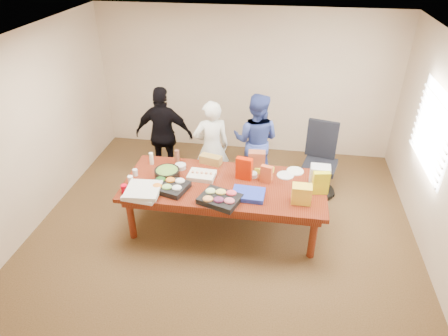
% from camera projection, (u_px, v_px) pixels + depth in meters
% --- Properties ---
extents(floor, '(5.50, 5.00, 0.02)m').
position_uv_depth(floor, '(224.00, 226.00, 5.93)').
color(floor, '#47301E').
rests_on(floor, ground).
extents(ceiling, '(5.50, 5.00, 0.02)m').
position_uv_depth(ceiling, '(224.00, 41.00, 4.52)').
color(ceiling, white).
rests_on(ceiling, wall_back).
extents(wall_back, '(5.50, 0.04, 2.70)m').
position_uv_depth(wall_back, '(245.00, 83.00, 7.33)').
color(wall_back, beige).
rests_on(wall_back, floor).
extents(wall_front, '(5.50, 0.04, 2.70)m').
position_uv_depth(wall_front, '(175.00, 294.00, 3.12)').
color(wall_front, beige).
rests_on(wall_front, floor).
extents(wall_left, '(0.04, 5.00, 2.70)m').
position_uv_depth(wall_left, '(32.00, 131.00, 5.59)').
color(wall_left, beige).
rests_on(wall_left, floor).
extents(wall_right, '(0.04, 5.00, 2.70)m').
position_uv_depth(wall_right, '(446.00, 162.00, 4.85)').
color(wall_right, beige).
rests_on(wall_right, floor).
extents(window_panel, '(0.03, 1.40, 1.10)m').
position_uv_depth(window_panel, '(433.00, 130.00, 5.29)').
color(window_panel, white).
rests_on(window_panel, wall_right).
extents(window_blinds, '(0.04, 1.36, 1.00)m').
position_uv_depth(window_blinds, '(429.00, 130.00, 5.29)').
color(window_blinds, beige).
rests_on(window_blinds, wall_right).
extents(conference_table, '(2.80, 1.20, 0.75)m').
position_uv_depth(conference_table, '(224.00, 205.00, 5.73)').
color(conference_table, '#4C1C0F').
rests_on(conference_table, floor).
extents(office_chair, '(0.71, 0.71, 1.16)m').
position_uv_depth(office_chair, '(320.00, 163.00, 6.35)').
color(office_chair, black).
rests_on(office_chair, floor).
extents(person_center, '(0.68, 0.56, 1.59)m').
position_uv_depth(person_center, '(212.00, 147.00, 6.35)').
color(person_center, silver).
rests_on(person_center, floor).
extents(person_right, '(0.87, 0.73, 1.62)m').
position_uv_depth(person_right, '(256.00, 140.00, 6.53)').
color(person_right, '#324390').
rests_on(person_right, floor).
extents(person_left, '(0.98, 0.41, 1.66)m').
position_uv_depth(person_left, '(164.00, 135.00, 6.66)').
color(person_left, black).
rests_on(person_left, floor).
extents(veggie_tray, '(0.58, 0.51, 0.08)m').
position_uv_depth(veggie_tray, '(169.00, 186.00, 5.41)').
color(veggie_tray, black).
rests_on(veggie_tray, conference_table).
extents(fruit_tray, '(0.60, 0.53, 0.08)m').
position_uv_depth(fruit_tray, '(220.00, 199.00, 5.16)').
color(fruit_tray, black).
rests_on(fruit_tray, conference_table).
extents(sheet_cake, '(0.39, 0.30, 0.07)m').
position_uv_depth(sheet_cake, '(202.00, 175.00, 5.66)').
color(sheet_cake, silver).
rests_on(sheet_cake, conference_table).
extents(salad_bowl, '(0.42, 0.42, 0.12)m').
position_uv_depth(salad_bowl, '(167.00, 173.00, 5.66)').
color(salad_bowl, black).
rests_on(salad_bowl, conference_table).
extents(chip_bag_blue, '(0.44, 0.34, 0.06)m').
position_uv_depth(chip_bag_blue, '(248.00, 194.00, 5.26)').
color(chip_bag_blue, '#2034AE').
rests_on(chip_bag_blue, conference_table).
extents(chip_bag_red, '(0.24, 0.13, 0.33)m').
position_uv_depth(chip_bag_red, '(244.00, 169.00, 5.56)').
color(chip_bag_red, '#BB1D00').
rests_on(chip_bag_red, conference_table).
extents(chip_bag_yellow, '(0.23, 0.12, 0.32)m').
position_uv_depth(chip_bag_yellow, '(321.00, 183.00, 5.26)').
color(chip_bag_yellow, yellow).
rests_on(chip_bag_yellow, conference_table).
extents(chip_bag_orange, '(0.18, 0.12, 0.25)m').
position_uv_depth(chip_bag_orange, '(266.00, 174.00, 5.51)').
color(chip_bag_orange, '#C34A21').
rests_on(chip_bag_orange, conference_table).
extents(mayo_jar, '(0.10, 0.10, 0.14)m').
position_uv_depth(mayo_jar, '(243.00, 171.00, 5.69)').
color(mayo_jar, white).
rests_on(mayo_jar, conference_table).
extents(mustard_bottle, '(0.08, 0.08, 0.18)m').
position_uv_depth(mustard_bottle, '(244.00, 165.00, 5.80)').
color(mustard_bottle, yellow).
rests_on(mustard_bottle, conference_table).
extents(dressing_bottle, '(0.09, 0.09, 0.22)m').
position_uv_depth(dressing_bottle, '(177.00, 157.00, 5.97)').
color(dressing_bottle, brown).
rests_on(dressing_bottle, conference_table).
extents(ranch_bottle, '(0.06, 0.06, 0.19)m').
position_uv_depth(ranch_bottle, '(151.00, 159.00, 5.95)').
color(ranch_bottle, '#EFEDCA').
rests_on(ranch_bottle, conference_table).
extents(banana_bunch, '(0.28, 0.21, 0.08)m').
position_uv_depth(banana_bunch, '(264.00, 170.00, 5.77)').
color(banana_bunch, yellow).
rests_on(banana_bunch, conference_table).
extents(bread_loaf, '(0.35, 0.22, 0.13)m').
position_uv_depth(bread_loaf, '(211.00, 160.00, 5.98)').
color(bread_loaf, olive).
rests_on(bread_loaf, conference_table).
extents(kraft_bag, '(0.25, 0.16, 0.32)m').
position_uv_depth(kraft_bag, '(257.00, 161.00, 5.76)').
color(kraft_bag, brown).
rests_on(kraft_bag, conference_table).
extents(red_cup, '(0.10, 0.10, 0.11)m').
position_uv_depth(red_cup, '(124.00, 189.00, 5.33)').
color(red_cup, '#BE0013').
rests_on(red_cup, conference_table).
extents(clear_cup_a, '(0.09, 0.09, 0.10)m').
position_uv_depth(clear_cup_a, '(131.00, 179.00, 5.54)').
color(clear_cup_a, white).
rests_on(clear_cup_a, conference_table).
extents(clear_cup_b, '(0.09, 0.09, 0.10)m').
position_uv_depth(clear_cup_b, '(135.00, 172.00, 5.70)').
color(clear_cup_b, silver).
rests_on(clear_cup_b, conference_table).
extents(pizza_box_lower, '(0.49, 0.49, 0.05)m').
position_uv_depth(pizza_box_lower, '(143.00, 192.00, 5.31)').
color(pizza_box_lower, white).
rests_on(pizza_box_lower, conference_table).
extents(pizza_box_upper, '(0.48, 0.48, 0.05)m').
position_uv_depth(pizza_box_upper, '(143.00, 190.00, 5.27)').
color(pizza_box_upper, silver).
rests_on(pizza_box_upper, pizza_box_lower).
extents(plate_a, '(0.28, 0.28, 0.01)m').
position_uv_depth(plate_a, '(285.00, 175.00, 5.71)').
color(plate_a, silver).
rests_on(plate_a, conference_table).
extents(plate_b, '(0.26, 0.26, 0.02)m').
position_uv_depth(plate_b, '(295.00, 171.00, 5.81)').
color(plate_b, white).
rests_on(plate_b, conference_table).
extents(dip_bowl_a, '(0.18, 0.18, 0.06)m').
position_uv_depth(dip_bowl_a, '(252.00, 175.00, 5.68)').
color(dip_bowl_a, beige).
rests_on(dip_bowl_a, conference_table).
extents(dip_bowl_b, '(0.18, 0.18, 0.07)m').
position_uv_depth(dip_bowl_b, '(180.00, 166.00, 5.87)').
color(dip_bowl_b, silver).
rests_on(dip_bowl_b, conference_table).
extents(grocery_bag_white, '(0.27, 0.20, 0.29)m').
position_uv_depth(grocery_bag_white, '(320.00, 176.00, 5.45)').
color(grocery_bag_white, silver).
rests_on(grocery_bag_white, conference_table).
extents(grocery_bag_yellow, '(0.25, 0.17, 0.25)m').
position_uv_depth(grocery_bag_yellow, '(302.00, 194.00, 5.11)').
color(grocery_bag_yellow, yellow).
rests_on(grocery_bag_yellow, conference_table).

